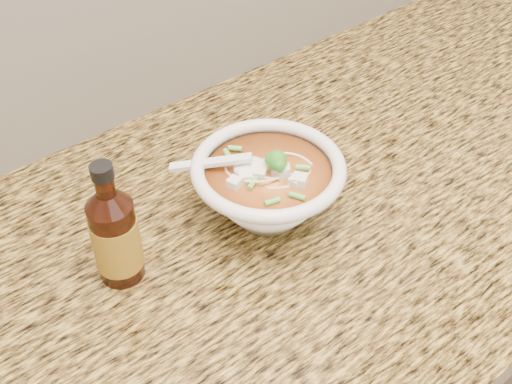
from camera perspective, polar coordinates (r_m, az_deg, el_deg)
counter_slab at (r=0.86m, az=-0.07°, el=-3.80°), size 4.00×0.68×0.04m
soup_bowl at (r=0.83m, az=1.05°, el=0.35°), size 0.20×0.20×0.11m
hot_sauce_bottle at (r=0.76m, az=-12.39°, el=-3.85°), size 0.07×0.07×0.17m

